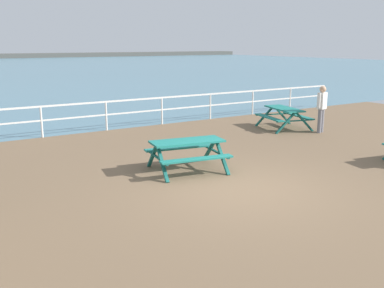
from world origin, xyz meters
name	(u,v)px	position (x,y,z in m)	size (l,w,h in m)	color
ground_plane	(238,192)	(0.00, 0.00, -0.10)	(30.00, 24.00, 0.20)	brown
seaward_railing	(106,110)	(0.00, 7.75, 0.76)	(23.07, 0.07, 1.08)	white
picnic_table_near_left	(284,113)	(5.72, 4.55, 0.58)	(1.88, 2.10, 0.80)	#1E7A70
picnic_table_far_left	(187,148)	(-0.23, 1.76, 0.58)	(2.03, 1.80, 0.80)	#1E7A70
visitor	(322,106)	(6.30, 3.30, 0.95)	(0.51, 0.30, 1.66)	slate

